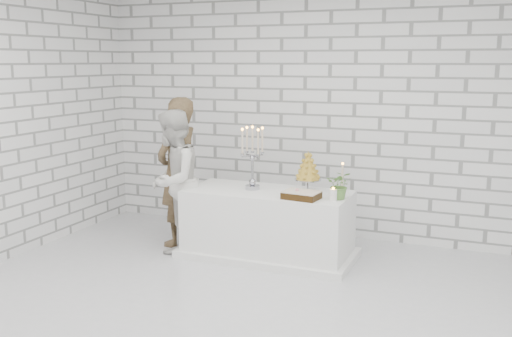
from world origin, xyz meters
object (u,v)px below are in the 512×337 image
cake_table (268,224)px  bride (173,181)px  groom (178,172)px  croquembouche (308,171)px  candelabra (252,158)px

cake_table → bride: 1.19m
groom → croquembouche: (1.55, 0.10, 0.10)m
cake_table → bride: (-1.09, -0.17, 0.44)m
groom → candelabra: groom is taller
candelabra → croquembouche: candelabra is taller
groom → candelabra: bearing=98.0°
cake_table → candelabra: 0.75m
cake_table → groom: bearing=178.2°
bride → candelabra: bride is taller
cake_table → croquembouche: croquembouche is taller
bride → candelabra: bearing=92.3°
cake_table → bride: bride is taller
cake_table → croquembouche: bearing=17.6°
bride → croquembouche: 1.54m
cake_table → croquembouche: 0.74m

